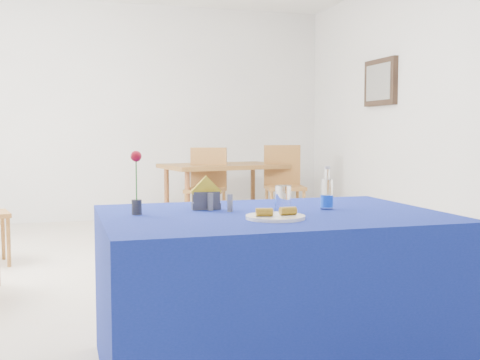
{
  "coord_description": "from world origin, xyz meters",
  "views": [
    {
      "loc": [
        -0.97,
        -4.45,
        1.14
      ],
      "look_at": [
        -0.17,
        -1.77,
        0.92
      ],
      "focal_mm": 45.0,
      "sensor_mm": 36.0,
      "label": 1
    }
  ],
  "objects_px": {
    "oak_table": "(223,170)",
    "plate": "(275,217)",
    "chair_bg_left": "(207,183)",
    "water_bottle": "(327,195)",
    "blue_table": "(272,291)",
    "chair_bg_right": "(284,180)"
  },
  "relations": [
    {
      "from": "oak_table",
      "to": "plate",
      "type": "bearing_deg",
      "value": -102.04
    },
    {
      "from": "oak_table",
      "to": "chair_bg_left",
      "type": "height_order",
      "value": "chair_bg_left"
    },
    {
      "from": "water_bottle",
      "to": "blue_table",
      "type": "bearing_deg",
      "value": -170.8
    },
    {
      "from": "blue_table",
      "to": "oak_table",
      "type": "height_order",
      "value": "blue_table"
    },
    {
      "from": "oak_table",
      "to": "water_bottle",
      "type": "bearing_deg",
      "value": -98.1
    },
    {
      "from": "plate",
      "to": "blue_table",
      "type": "height_order",
      "value": "plate"
    },
    {
      "from": "chair_bg_left",
      "to": "chair_bg_right",
      "type": "relative_size",
      "value": 0.98
    },
    {
      "from": "oak_table",
      "to": "chair_bg_right",
      "type": "height_order",
      "value": "chair_bg_right"
    },
    {
      "from": "chair_bg_right",
      "to": "water_bottle",
      "type": "bearing_deg",
      "value": -97.32
    },
    {
      "from": "plate",
      "to": "chair_bg_right",
      "type": "xyz_separation_m",
      "value": [
        1.63,
        4.22,
        -0.2
      ]
    },
    {
      "from": "plate",
      "to": "blue_table",
      "type": "bearing_deg",
      "value": 74.31
    },
    {
      "from": "blue_table",
      "to": "oak_table",
      "type": "bearing_deg",
      "value": 78.13
    },
    {
      "from": "water_bottle",
      "to": "chair_bg_left",
      "type": "height_order",
      "value": "water_bottle"
    },
    {
      "from": "water_bottle",
      "to": "chair_bg_left",
      "type": "bearing_deg",
      "value": 85.04
    },
    {
      "from": "water_bottle",
      "to": "chair_bg_right",
      "type": "bearing_deg",
      "value": 72.24
    },
    {
      "from": "chair_bg_left",
      "to": "blue_table",
      "type": "bearing_deg",
      "value": -74.29
    },
    {
      "from": "oak_table",
      "to": "chair_bg_left",
      "type": "relative_size",
      "value": 1.59
    },
    {
      "from": "chair_bg_left",
      "to": "chair_bg_right",
      "type": "xyz_separation_m",
      "value": [
        0.92,
        -0.08,
        0.01
      ]
    },
    {
      "from": "plate",
      "to": "water_bottle",
      "type": "bearing_deg",
      "value": 33.96
    },
    {
      "from": "chair_bg_right",
      "to": "oak_table",
      "type": "bearing_deg",
      "value": 160.72
    },
    {
      "from": "plate",
      "to": "blue_table",
      "type": "relative_size",
      "value": 0.17
    },
    {
      "from": "plate",
      "to": "chair_bg_right",
      "type": "bearing_deg",
      "value": 68.83
    }
  ]
}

